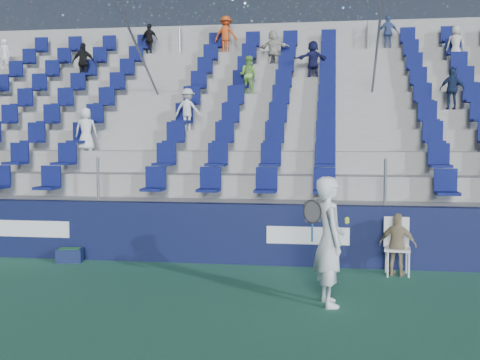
{
  "coord_description": "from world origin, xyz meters",
  "views": [
    {
      "loc": [
        1.96,
        -8.61,
        2.51
      ],
      "look_at": [
        0.2,
        2.8,
        1.7
      ],
      "focal_mm": 45.0,
      "sensor_mm": 36.0,
      "label": 1
    }
  ],
  "objects": [
    {
      "name": "line_judge_chair",
      "position": [
        3.15,
        2.66,
        0.6
      ],
      "size": [
        0.51,
        0.52,
        1.05
      ],
      "color": "white",
      "rests_on": "ground"
    },
    {
      "name": "ball_bin",
      "position": [
        -3.28,
        2.75,
        0.15
      ],
      "size": [
        0.56,
        0.42,
        0.28
      ],
      "color": "#11193E",
      "rests_on": "ground"
    },
    {
      "name": "line_judge",
      "position": [
        3.15,
        2.5,
        0.58
      ],
      "size": [
        0.73,
        0.48,
        1.15
      ],
      "primitive_type": "imported",
      "rotation": [
        0.0,
        0.0,
        2.81
      ],
      "color": "tan",
      "rests_on": "ground"
    },
    {
      "name": "sponsor_wall",
      "position": [
        0.0,
        3.15,
        0.6
      ],
      "size": [
        24.0,
        0.32,
        1.2
      ],
      "color": "#10163D",
      "rests_on": "ground"
    },
    {
      "name": "ground",
      "position": [
        0.0,
        0.0,
        0.0
      ],
      "size": [
        70.0,
        70.0,
        0.0
      ],
      "primitive_type": "plane",
      "color": "#2F6E4F",
      "rests_on": "ground"
    },
    {
      "name": "tennis_player",
      "position": [
        1.93,
        0.38,
        0.97
      ],
      "size": [
        0.71,
        0.8,
        1.94
      ],
      "color": "white",
      "rests_on": "ground"
    },
    {
      "name": "grandstand",
      "position": [
        -0.0,
        8.24,
        2.14
      ],
      "size": [
        24.0,
        8.17,
        6.63
      ],
      "color": "#9D9E98",
      "rests_on": "ground"
    }
  ]
}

